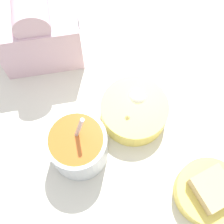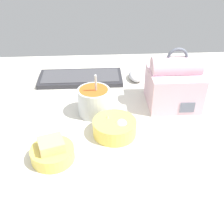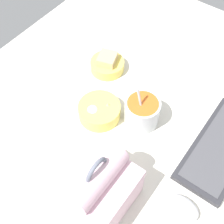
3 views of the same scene
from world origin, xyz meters
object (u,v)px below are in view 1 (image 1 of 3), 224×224
(soup_cup, at_px, (78,146))
(bento_bowl_snacks, at_px, (134,111))
(lunch_bag, at_px, (37,19))
(bento_bowl_sandwich, at_px, (209,191))

(soup_cup, xyz_separation_m, bento_bowl_snacks, (0.06, -0.12, -0.02))
(lunch_bag, xyz_separation_m, bento_bowl_snacks, (-0.21, -0.16, -0.05))
(soup_cup, distance_m, bento_bowl_snacks, 0.13)
(bento_bowl_snacks, bearing_deg, soup_cup, 117.43)
(soup_cup, bearing_deg, bento_bowl_sandwich, -117.88)
(bento_bowl_sandwich, bearing_deg, lunch_bag, 34.07)
(soup_cup, bearing_deg, bento_bowl_snacks, -62.57)
(lunch_bag, height_order, soup_cup, lunch_bag)
(lunch_bag, bearing_deg, soup_cup, -170.33)
(lunch_bag, bearing_deg, bento_bowl_sandwich, -145.93)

